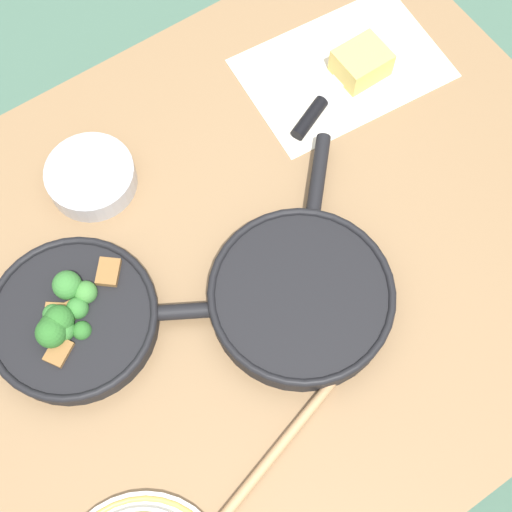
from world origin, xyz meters
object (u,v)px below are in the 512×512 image
(skillet_eggs, at_px, (301,295))
(cheese_block, at_px, (361,63))
(grater_knife, at_px, (320,104))
(prep_bowl_steel, at_px, (91,177))
(wooden_spoon, at_px, (311,408))
(skillet_broccoli, at_px, (75,318))

(skillet_eggs, relative_size, cheese_block, 4.04)
(grater_knife, xyz_separation_m, cheese_block, (0.10, 0.02, 0.02))
(grater_knife, distance_m, prep_bowl_steel, 0.41)
(wooden_spoon, bearing_deg, grater_knife, 36.54)
(cheese_block, bearing_deg, wooden_spoon, -133.98)
(grater_knife, bearing_deg, cheese_block, -11.60)
(skillet_broccoli, height_order, prep_bowl_steel, skillet_broccoli)
(grater_knife, distance_m, cheese_block, 0.11)
(skillet_broccoli, distance_m, skillet_eggs, 0.34)
(skillet_broccoli, relative_size, skillet_eggs, 1.00)
(skillet_broccoli, xyz_separation_m, prep_bowl_steel, (0.14, 0.20, -0.00))
(skillet_eggs, relative_size, prep_bowl_steel, 2.45)
(skillet_broccoli, distance_m, prep_bowl_steel, 0.24)
(wooden_spoon, distance_m, prep_bowl_steel, 0.51)
(wooden_spoon, bearing_deg, skillet_broccoli, 109.61)
(skillet_broccoli, height_order, skillet_eggs, skillet_broccoli)
(skillet_eggs, relative_size, wooden_spoon, 0.95)
(skillet_broccoli, xyz_separation_m, skillet_eggs, (0.30, -0.16, -0.00))
(skillet_broccoli, height_order, grater_knife, skillet_broccoli)
(wooden_spoon, relative_size, prep_bowl_steel, 2.58)
(skillet_broccoli, xyz_separation_m, wooden_spoon, (0.22, -0.31, -0.02))
(cheese_block, bearing_deg, skillet_eggs, -139.08)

